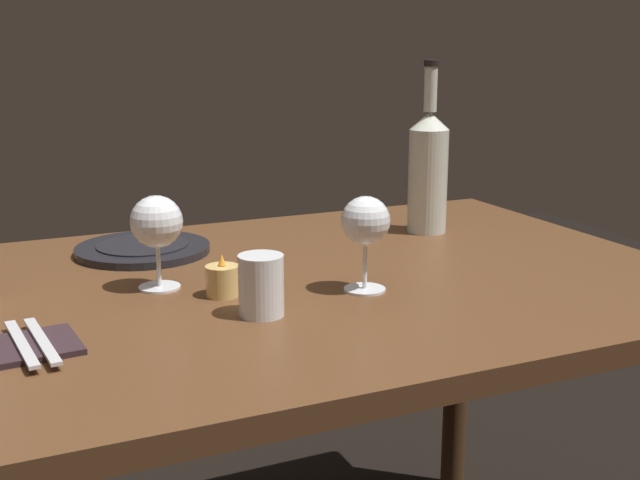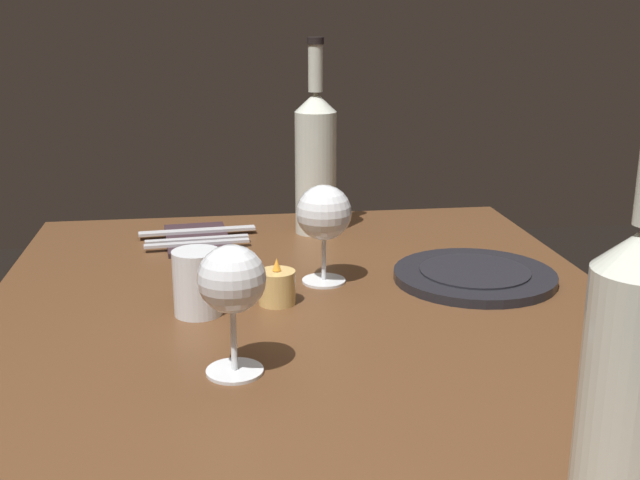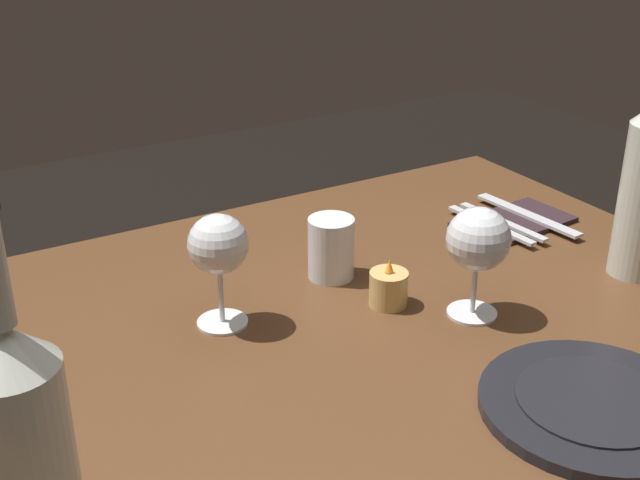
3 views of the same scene
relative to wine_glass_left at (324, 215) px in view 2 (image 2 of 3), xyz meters
The scene contains 12 objects.
dining_table 0.30m from the wine_glass_left, behind, with size 1.30×0.90×0.74m.
wine_glass_left is the anchor object (origin of this frame).
wine_glass_right 0.33m from the wine_glass_left, 153.64° to the left, with size 0.08×0.08×0.15m.
wine_bottle 0.61m from the wine_glass_left, 164.94° to the right, with size 0.08×0.08×0.34m.
wine_bottle_second 0.28m from the wine_glass_left, ahead, with size 0.08×0.08×0.35m.
water_tumbler 0.22m from the wine_glass_left, 118.93° to the left, with size 0.07×0.07×0.09m.
votive_candle 0.14m from the wine_glass_left, 135.82° to the left, with size 0.05×0.05×0.07m.
dinner_plate 0.25m from the wine_glass_left, 95.90° to the right, with size 0.25×0.25×0.02m.
folded_napkin 0.33m from the wine_glass_left, 37.68° to the left, with size 0.20×0.13×0.01m.
fork_inner 0.31m from the wine_glass_left, 40.65° to the left, with size 0.03×0.18×0.00m.
fork_outer 0.29m from the wine_glass_left, 44.03° to the left, with size 0.03×0.18×0.00m.
table_knife 0.35m from the wine_glass_left, 34.58° to the left, with size 0.04×0.21×0.00m.
Camera 2 is at (-0.89, 0.13, 1.14)m, focal length 44.19 mm.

